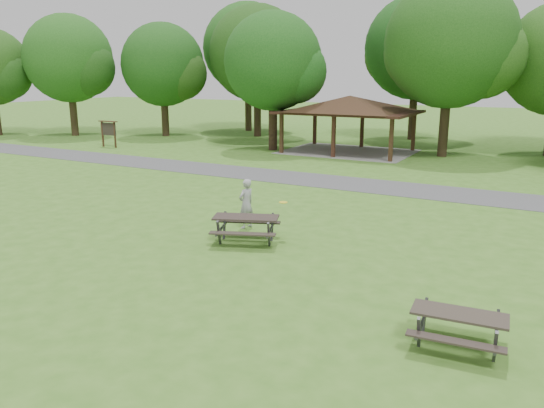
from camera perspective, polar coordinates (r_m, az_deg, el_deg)
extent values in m
plane|color=#417621|center=(14.09, -11.55, -8.13)|extent=(160.00, 160.00, 0.00)
cube|color=#4C4B4E|center=(25.91, 8.67, 2.16)|extent=(120.00, 3.20, 0.02)
cube|color=#312012|center=(35.39, 1.03, 7.57)|extent=(0.22, 0.22, 2.60)
cube|color=#321B12|center=(40.23, 4.63, 8.29)|extent=(0.22, 0.22, 2.60)
cube|color=#341B13|center=(33.85, 6.63, 7.19)|extent=(0.22, 0.22, 2.60)
cube|color=#321E12|center=(38.88, 9.66, 7.95)|extent=(0.22, 0.22, 2.60)
cube|color=#331F12|center=(32.66, 12.70, 6.70)|extent=(0.22, 0.22, 2.60)
cube|color=#3D2616|center=(37.85, 15.00, 7.52)|extent=(0.22, 0.22, 2.60)
cube|color=black|center=(36.23, 8.33, 9.77)|extent=(8.60, 6.60, 0.16)
pyramid|color=#301F13|center=(36.20, 8.36, 10.68)|extent=(7.01, 7.01, 1.00)
cube|color=gray|center=(36.52, 8.18, 5.59)|extent=(8.40, 6.40, 0.03)
cube|color=#392014|center=(40.58, -17.75, 7.16)|extent=(0.10, 0.10, 1.80)
cube|color=#372114|center=(39.73, -16.54, 7.12)|extent=(0.10, 0.10, 1.80)
cube|color=black|center=(40.11, -17.20, 7.71)|extent=(1.40, 0.06, 0.90)
cube|color=#361F15|center=(40.06, -17.25, 8.49)|extent=(1.60, 0.30, 0.06)
cylinder|color=#312316|center=(48.63, -20.56, 9.07)|extent=(0.60, 0.60, 3.67)
sphere|color=#1A4E16|center=(48.53, -21.03, 14.41)|extent=(7.20, 7.20, 7.20)
sphere|color=#174012|center=(47.51, -19.36, 13.70)|extent=(4.68, 4.68, 4.68)
sphere|color=#154112|center=(49.48, -22.27, 13.64)|extent=(4.32, 4.32, 4.32)
cylinder|color=black|center=(46.25, -11.43, 9.25)|extent=(0.60, 0.60, 3.32)
sphere|color=#154413|center=(46.12, -11.68, 14.47)|extent=(6.80, 6.80, 6.80)
sphere|color=#1B3F12|center=(45.38, -9.87, 13.70)|extent=(4.42, 4.42, 4.42)
sphere|color=#154A15|center=(46.84, -13.13, 13.76)|extent=(4.08, 4.08, 4.08)
cylinder|color=black|center=(45.08, -1.58, 9.73)|extent=(0.60, 0.60, 3.85)
sphere|color=#183F12|center=(44.99, -1.62, 15.91)|extent=(7.80, 7.80, 7.80)
sphere|color=#1E4914|center=(44.38, 0.62, 14.93)|extent=(5.07, 5.07, 5.07)
sphere|color=#1D4814|center=(45.60, -3.50, 15.13)|extent=(4.68, 4.68, 4.68)
cylinder|color=black|center=(37.01, 0.10, 8.55)|extent=(0.60, 0.60, 3.50)
sphere|color=#154714|center=(36.85, 0.10, 15.10)|extent=(6.60, 6.60, 6.60)
sphere|color=#144714|center=(36.43, 2.45, 14.07)|extent=(4.29, 4.29, 4.29)
sphere|color=#154112|center=(37.32, -1.89, 14.32)|extent=(3.96, 3.96, 3.96)
cylinder|color=black|center=(35.65, 18.02, 8.09)|extent=(0.60, 0.60, 4.02)
sphere|color=#1A4814|center=(35.55, 18.65, 16.14)|extent=(8.00, 8.00, 8.00)
sphere|color=#214D16|center=(35.52, 21.58, 14.61)|extent=(5.20, 5.20, 5.20)
sphere|color=#1C4814|center=(35.66, 15.90, 15.36)|extent=(4.80, 4.80, 4.80)
sphere|color=#214F16|center=(38.24, 26.35, 13.00)|extent=(4.20, 4.20, 4.20)
cylinder|color=#332216|center=(49.59, -2.57, 10.41)|extent=(0.60, 0.60, 4.38)
sphere|color=#174814|center=(49.55, -2.63, 16.41)|extent=(8.00, 8.00, 8.00)
sphere|color=#164915|center=(48.88, -0.56, 15.52)|extent=(5.20, 5.20, 5.20)
sphere|color=#1D4213|center=(50.20, -4.37, 15.67)|extent=(4.80, 4.80, 4.80)
cylinder|color=black|center=(44.28, 14.89, 9.39)|extent=(0.60, 0.60, 4.13)
sphere|color=#134213|center=(44.21, 15.32, 15.94)|extent=(8.00, 8.00, 8.00)
sphere|color=#224F16|center=(44.08, 17.69, 14.74)|extent=(5.20, 5.20, 5.20)
sphere|color=#1F4614|center=(44.41, 13.13, 15.27)|extent=(4.80, 4.80, 4.80)
sphere|color=#184012|center=(50.43, -26.73, 12.34)|extent=(4.16, 4.16, 4.16)
cube|color=#2D2420|center=(16.62, -2.82, -1.44)|extent=(2.18, 1.49, 0.06)
cube|color=#2F2722|center=(16.08, -3.21, -3.21)|extent=(1.99, 1.02, 0.04)
cube|color=#29231E|center=(17.34, -2.44, -1.92)|extent=(1.99, 1.02, 0.04)
cube|color=#3B3B3D|center=(16.48, -5.73, -3.11)|extent=(0.22, 0.42, 0.88)
cube|color=#3C3C3F|center=(17.27, -5.12, -2.30)|extent=(0.22, 0.42, 0.88)
cube|color=#39393B|center=(16.87, -5.42, -2.59)|extent=(0.67, 1.56, 0.06)
cube|color=#414043|center=(16.22, -0.34, -3.33)|extent=(0.22, 0.42, 0.88)
cube|color=#3A3A3C|center=(17.02, 0.02, -2.49)|extent=(0.22, 0.42, 0.88)
cube|color=#3C3C3F|center=(16.61, -0.15, -2.79)|extent=(0.67, 1.56, 0.06)
cube|color=#322A24|center=(11.00, 19.51, -11.09)|extent=(1.82, 0.84, 0.05)
cube|color=#2E2621|center=(10.59, 19.09, -13.81)|extent=(1.79, 0.39, 0.04)
cube|color=#2E2821|center=(11.65, 19.65, -11.24)|extent=(1.79, 0.39, 0.04)
cube|color=#444446|center=(10.87, 15.51, -13.19)|extent=(0.09, 0.38, 0.77)
cube|color=#464649|center=(11.53, 16.09, -11.59)|extent=(0.09, 0.38, 0.77)
cube|color=#3F3E41|center=(11.19, 15.82, -12.23)|extent=(0.17, 1.44, 0.05)
cube|color=#454548|center=(10.80, 22.88, -14.00)|extent=(0.09, 0.38, 0.77)
cube|color=#3E3F41|center=(11.47, 23.00, -12.34)|extent=(0.09, 0.38, 0.77)
cube|color=#3A3A3C|center=(11.12, 22.96, -13.01)|extent=(0.17, 1.44, 0.05)
cylinder|color=yellow|center=(16.80, 1.23, 0.19)|extent=(0.29, 0.29, 0.02)
imported|color=#A1A1A4|center=(18.19, -2.79, 0.04)|extent=(0.55, 0.71, 1.72)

